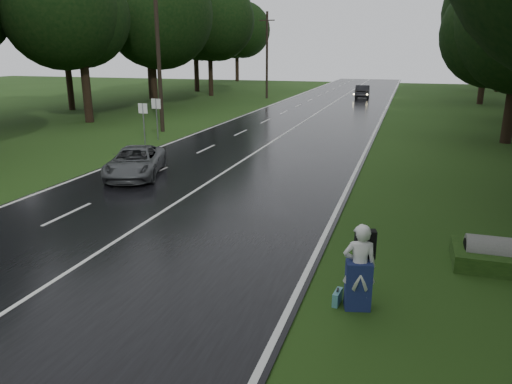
# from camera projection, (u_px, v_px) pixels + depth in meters

# --- Properties ---
(ground) EXTENTS (160.00, 160.00, 0.00)m
(ground) POSITION_uv_depth(u_px,v_px,m) (109.00, 247.00, 13.77)
(ground) COLOR #213E12
(ground) RESTS_ON ground
(road) EXTENTS (12.00, 140.00, 0.04)m
(road) POSITION_uv_depth(u_px,v_px,m) (283.00, 135.00, 32.04)
(road) COLOR black
(road) RESTS_ON ground
(lane_center) EXTENTS (0.12, 140.00, 0.01)m
(lane_center) POSITION_uv_depth(u_px,v_px,m) (283.00, 135.00, 32.04)
(lane_center) COLOR silver
(lane_center) RESTS_ON road
(grey_car) EXTENTS (3.53, 5.07, 1.29)m
(grey_car) POSITION_uv_depth(u_px,v_px,m) (135.00, 162.00, 21.33)
(grey_car) COLOR #45494A
(grey_car) RESTS_ON road
(far_car) EXTENTS (1.88, 4.70, 1.52)m
(far_car) POSITION_uv_depth(u_px,v_px,m) (363.00, 91.00, 57.23)
(far_car) COLOR black
(far_car) RESTS_ON road
(hitchhiker) EXTENTS (0.81, 0.76, 1.97)m
(hitchhiker) POSITION_uv_depth(u_px,v_px,m) (359.00, 270.00, 10.27)
(hitchhiker) COLOR silver
(hitchhiker) RESTS_ON ground
(suitcase) EXTENTS (0.18, 0.45, 0.31)m
(suitcase) POSITION_uv_depth(u_px,v_px,m) (337.00, 297.00, 10.65)
(suitcase) COLOR teal
(suitcase) RESTS_ON ground
(culvert) EXTENTS (1.61, 0.80, 0.80)m
(culvert) POSITION_uv_depth(u_px,v_px,m) (496.00, 266.00, 12.57)
(culvert) COLOR slate
(culvert) RESTS_ON ground
(utility_pole_mid) EXTENTS (1.80, 0.28, 10.90)m
(utility_pole_mid) POSITION_uv_depth(u_px,v_px,m) (163.00, 131.00, 33.64)
(utility_pole_mid) COLOR black
(utility_pole_mid) RESTS_ON ground
(utility_pole_far) EXTENTS (1.80, 0.28, 9.84)m
(utility_pole_far) POSITION_uv_depth(u_px,v_px,m) (267.00, 98.00, 57.40)
(utility_pole_far) COLOR black
(utility_pole_far) RESTS_ON ground
(road_sign_a) EXTENTS (0.59, 0.10, 2.46)m
(road_sign_a) POSITION_uv_depth(u_px,v_px,m) (145.00, 144.00, 29.03)
(road_sign_a) COLOR white
(road_sign_a) RESTS_ON ground
(road_sign_b) EXTENTS (0.62, 0.10, 2.59)m
(road_sign_b) POSITION_uv_depth(u_px,v_px,m) (158.00, 140.00, 30.49)
(road_sign_b) COLOR white
(road_sign_b) RESTS_ON ground
(tree_left_d) EXTENTS (9.67, 9.67, 15.11)m
(tree_left_d) POSITION_uv_depth(u_px,v_px,m) (90.00, 122.00, 38.08)
(tree_left_d) COLOR black
(tree_left_d) RESTS_ON ground
(tree_left_e) EXTENTS (9.52, 9.52, 14.88)m
(tree_left_e) POSITION_uv_depth(u_px,v_px,m) (155.00, 107.00, 48.11)
(tree_left_e) COLOR black
(tree_left_e) RESTS_ON ground
(tree_left_f) EXTENTS (10.52, 10.52, 16.44)m
(tree_left_f) POSITION_uv_depth(u_px,v_px,m) (211.00, 96.00, 60.73)
(tree_left_f) COLOR black
(tree_left_f) RESTS_ON ground
(tree_right_d) EXTENTS (7.67, 7.67, 11.98)m
(tree_right_d) POSITION_uv_depth(u_px,v_px,m) (505.00, 143.00, 29.43)
(tree_right_d) COLOR black
(tree_right_d) RESTS_ON ground
(tree_right_e) EXTENTS (7.69, 7.69, 12.01)m
(tree_right_e) POSITION_uv_depth(u_px,v_px,m) (510.00, 120.00, 39.02)
(tree_right_e) COLOR black
(tree_right_e) RESTS_ON ground
(tree_right_f) EXTENTS (10.02, 10.02, 15.66)m
(tree_right_f) POSITION_uv_depth(u_px,v_px,m) (479.00, 104.00, 51.07)
(tree_right_f) COLOR black
(tree_right_f) RESTS_ON ground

